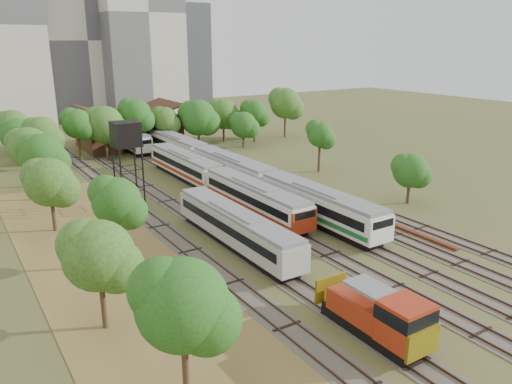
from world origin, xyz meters
TOP-DOWN VIEW (x-y plane):
  - ground at (0.00, 0.00)m, footprint 240.00×240.00m
  - dry_grass_patch at (-18.00, 8.00)m, footprint 14.00×60.00m
  - tracks at (-0.67, 25.00)m, footprint 24.60×80.00m
  - railcar_red_set at (-2.00, 24.10)m, footprint 2.84×34.58m
  - railcar_green_set at (2.00, 27.06)m, footprint 2.99×52.07m
  - railcar_rear at (-2.00, 55.94)m, footprint 2.82×16.08m
  - shunter_locomotive at (-8.00, -8.48)m, footprint 2.64×8.10m
  - old_grey_coach at (-8.00, 9.19)m, footprint 2.75×18.00m
  - water_tower at (-12.51, 24.45)m, footprint 2.81×2.81m
  - rail_pile_near at (8.00, 1.63)m, footprint 0.53×7.96m
  - rail_pile_far at (8.20, 12.74)m, footprint 0.56×8.96m
  - maintenance_shed at (-1.00, 57.98)m, footprint 16.45×11.55m
  - tree_band_left at (-19.89, 30.59)m, footprint 8.11×74.31m
  - tree_band_far at (5.36, 50.52)m, footprint 49.36×9.56m
  - tree_band_right at (15.34, 30.52)m, footprint 4.76×41.33m
  - tower_centre at (2.00, 100.00)m, footprint 20.00×18.00m
  - tower_right at (14.00, 92.00)m, footprint 18.00×16.00m
  - tower_far_right at (34.00, 110.00)m, footprint 12.00×12.00m

SIDE VIEW (x-z plane):
  - ground at x=0.00m, z-range 0.00..0.00m
  - dry_grass_patch at x=-18.00m, z-range 0.00..0.04m
  - tracks at x=-0.67m, z-range -0.05..0.14m
  - rail_pile_near at x=8.00m, z-range 0.00..0.27m
  - rail_pile_far at x=8.20m, z-range 0.00..0.29m
  - shunter_locomotive at x=-8.00m, z-range -0.08..3.38m
  - railcar_rear at x=-2.00m, z-range 0.10..3.58m
  - old_grey_coach at x=-8.00m, z-range 0.16..3.55m
  - railcar_red_set at x=-2.00m, z-range 0.10..3.61m
  - railcar_green_set at x=2.00m, z-range 0.11..3.81m
  - maintenance_shed at x=-1.00m, z-range -0.87..6.70m
  - tree_band_right at x=15.34m, z-range 0.65..7.90m
  - tree_band_left at x=-19.89m, z-range 1.08..8.97m
  - tree_band_far at x=5.36m, z-range 0.90..10.35m
  - water_tower at x=-12.51m, z-range 3.34..13.08m
  - tower_far_right at x=34.00m, z-range 0.00..28.00m
  - tower_centre at x=2.00m, z-range 0.00..36.00m
  - tower_right at x=14.00m, z-range 0.00..48.00m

